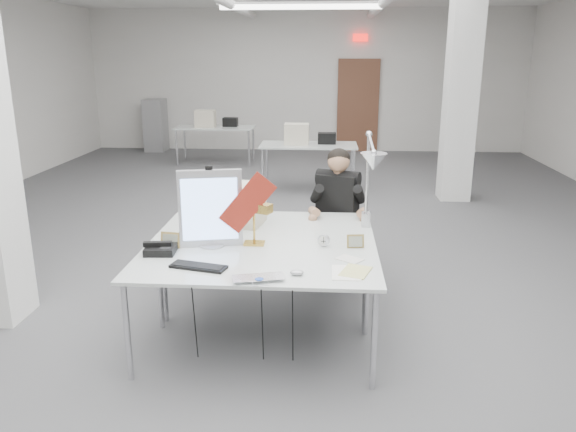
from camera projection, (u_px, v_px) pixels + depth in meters
name	position (u px, v px, depth m)	size (l,w,h in m)	color
room_shell	(286.00, 100.00, 6.31)	(10.04, 14.04, 3.24)	#494A4C
desk_main	(255.00, 263.00, 4.05)	(1.80, 0.90, 0.03)	silver
desk_second	(268.00, 226.00, 4.91)	(1.80, 0.90, 0.03)	silver
bg_desk_a	(309.00, 145.00, 9.31)	(1.60, 0.80, 0.03)	silver
bg_desk_b	(215.00, 127.00, 11.55)	(1.60, 0.80, 0.03)	silver
filing_cabinet	(156.00, 125.00, 13.09)	(0.45, 0.55, 1.20)	gray
office_chair	(337.00, 228.00, 5.54)	(0.53, 0.53, 1.08)	black
seated_person	(338.00, 194.00, 5.40)	(0.48, 0.60, 0.90)	black
monitor	(210.00, 209.00, 4.30)	(0.49, 0.05, 0.60)	#B2B2B7
pennant	(248.00, 203.00, 4.23)	(0.47, 0.01, 0.19)	maroon
keyboard	(198.00, 267.00, 3.93)	(0.40, 0.13, 0.02)	black
laptop	(259.00, 281.00, 3.66)	(0.34, 0.22, 0.03)	silver
mouse	(297.00, 273.00, 3.79)	(0.09, 0.06, 0.04)	#ACACB0
bankers_lamp	(254.00, 224.00, 4.37)	(0.30, 0.12, 0.34)	#B87B39
desk_phone	(161.00, 250.00, 4.21)	(0.22, 0.20, 0.06)	black
picture_frame_left	(170.00, 240.00, 4.33)	(0.16, 0.01, 0.12)	tan
picture_frame_right	(355.00, 241.00, 4.33)	(0.13, 0.01, 0.11)	olive
desk_clock	(324.00, 240.00, 4.36)	(0.09, 0.09, 0.03)	silver
paper_stack_a	(346.00, 273.00, 3.84)	(0.19, 0.28, 0.01)	white
paper_stack_b	(356.00, 271.00, 3.85)	(0.18, 0.25, 0.01)	#D3D07E
paper_stack_c	(349.00, 259.00, 4.09)	(0.18, 0.13, 0.01)	silver
beige_monitor	(241.00, 204.00, 4.91)	(0.38, 0.36, 0.36)	beige
architect_lamp	(370.00, 176.00, 4.51)	(0.26, 0.77, 0.99)	silver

